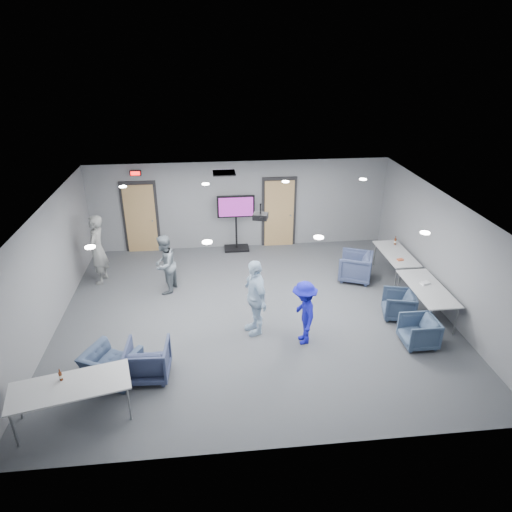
{
  "coord_description": "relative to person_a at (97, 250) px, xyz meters",
  "views": [
    {
      "loc": [
        -0.93,
        -9.19,
        5.89
      ],
      "look_at": [
        0.13,
        0.66,
        1.2
      ],
      "focal_mm": 32.0,
      "sensor_mm": 36.0,
      "label": 1
    }
  ],
  "objects": [
    {
      "name": "wall_left",
      "position": [
        -0.6,
        -2.04,
        0.41
      ],
      "size": [
        0.02,
        8.0,
        2.7
      ],
      "primitive_type": "cube",
      "color": "slate",
      "rests_on": "floor"
    },
    {
      "name": "floor",
      "position": [
        3.9,
        -2.04,
        -0.94
      ],
      "size": [
        9.0,
        9.0,
        0.0
      ],
      "primitive_type": "plane",
      "color": "#3D4045",
      "rests_on": "ground"
    },
    {
      "name": "wrapper",
      "position": [
        7.91,
        -2.34,
        -0.19
      ],
      "size": [
        0.24,
        0.19,
        0.05
      ],
      "primitive_type": "cube",
      "rotation": [
        0.0,
        0.0,
        0.28
      ],
      "color": "silver",
      "rests_on": "table_right_b"
    },
    {
      "name": "door_left",
      "position": [
        0.9,
        1.92,
        0.13
      ],
      "size": [
        1.06,
        0.17,
        2.24
      ],
      "color": "black",
      "rests_on": "wall_back"
    },
    {
      "name": "projector",
      "position": [
        4.07,
        -1.89,
        1.47
      ],
      "size": [
        0.38,
        0.35,
        0.35
      ],
      "rotation": [
        0.0,
        0.0,
        -0.29
      ],
      "color": "black",
      "rests_on": "ceiling"
    },
    {
      "name": "table_front_left",
      "position": [
        0.53,
        -5.04,
        -0.25
      ],
      "size": [
        2.06,
        1.23,
        0.73
      ],
      "rotation": [
        0.0,
        0.0,
        0.23
      ],
      "color": "#B7BABC",
      "rests_on": "floor"
    },
    {
      "name": "wall_right",
      "position": [
        8.4,
        -2.04,
        0.41
      ],
      "size": [
        0.02,
        8.0,
        2.7
      ],
      "primitive_type": "cube",
      "color": "slate",
      "rests_on": "floor"
    },
    {
      "name": "chair_right_b",
      "position": [
        7.25,
        -2.53,
        -0.62
      ],
      "size": [
        0.86,
        0.85,
        0.65
      ],
      "primitive_type": "imported",
      "rotation": [
        0.0,
        0.0,
        -1.82
      ],
      "color": "#324157",
      "rests_on": "floor"
    },
    {
      "name": "tv_stand",
      "position": [
        3.76,
        1.71,
        0.04
      ],
      "size": [
        1.13,
        0.54,
        1.73
      ],
      "color": "black",
      "rests_on": "floor"
    },
    {
      "name": "person_d",
      "position": [
        4.84,
        -3.25,
        -0.22
      ],
      "size": [
        0.55,
        0.94,
        1.44
      ],
      "primitive_type": "imported",
      "rotation": [
        0.0,
        0.0,
        -1.55
      ],
      "color": "#1A1CAD",
      "rests_on": "floor"
    },
    {
      "name": "table_right_b",
      "position": [
        7.9,
        -2.51,
        -0.25
      ],
      "size": [
        0.78,
        1.86,
        0.73
      ],
      "rotation": [
        0.0,
        0.0,
        1.57
      ],
      "color": "#B7BABC",
      "rests_on": "floor"
    },
    {
      "name": "door_right",
      "position": [
        5.1,
        1.92,
        0.13
      ],
      "size": [
        1.06,
        0.17,
        2.24
      ],
      "color": "black",
      "rests_on": "wall_back"
    },
    {
      "name": "wall_front",
      "position": [
        3.9,
        -6.04,
        0.41
      ],
      "size": [
        9.0,
        0.02,
        2.7
      ],
      "primitive_type": "cube",
      "color": "slate",
      "rests_on": "floor"
    },
    {
      "name": "chair_front_a",
      "position": [
        1.67,
        -4.04,
        -0.57
      ],
      "size": [
        0.83,
        0.85,
        0.74
      ],
      "primitive_type": "imported",
      "rotation": [
        0.0,
        0.0,
        3.09
      ],
      "color": "#384161",
      "rests_on": "floor"
    },
    {
      "name": "bottle_front",
      "position": [
        0.36,
        -4.89,
        -0.13
      ],
      "size": [
        0.06,
        0.06,
        0.23
      ],
      "color": "#57240E",
      "rests_on": "table_front_left"
    },
    {
      "name": "downlights",
      "position": [
        3.9,
        -2.04,
        1.75
      ],
      "size": [
        6.18,
        3.78,
        0.02
      ],
      "color": "white",
      "rests_on": "ceiling"
    },
    {
      "name": "exit_sign",
      "position": [
        0.9,
        1.9,
        1.51
      ],
      "size": [
        0.32,
        0.08,
        0.16
      ],
      "color": "black",
      "rests_on": "wall_back"
    },
    {
      "name": "bottle_right",
      "position": [
        8.08,
        -0.06,
        -0.12
      ],
      "size": [
        0.07,
        0.07,
        0.25
      ],
      "color": "#57240E",
      "rests_on": "table_right_a"
    },
    {
      "name": "chair_right_c",
      "position": [
        7.25,
        -3.62,
        -0.62
      ],
      "size": [
        0.71,
        0.69,
        0.65
      ],
      "primitive_type": "imported",
      "rotation": [
        0.0,
        0.0,
        -1.57
      ],
      "color": "#3E516B",
      "rests_on": "floor"
    },
    {
      "name": "hvac_diffuser",
      "position": [
        3.4,
        0.76,
        1.75
      ],
      "size": [
        0.6,
        0.6,
        0.03
      ],
      "primitive_type": "cube",
      "color": "black",
      "rests_on": "ceiling"
    },
    {
      "name": "wall_back",
      "position": [
        3.9,
        1.96,
        0.41
      ],
      "size": [
        9.0,
        0.02,
        2.7
      ],
      "primitive_type": "cube",
      "color": "slate",
      "rests_on": "floor"
    },
    {
      "name": "person_a",
      "position": [
        0.0,
        0.0,
        0.0
      ],
      "size": [
        0.53,
        0.74,
        1.88
      ],
      "primitive_type": "imported",
      "rotation": [
        0.0,
        0.0,
        -1.7
      ],
      "color": "gray",
      "rests_on": "floor"
    },
    {
      "name": "chair_right_a",
      "position": [
        6.8,
        -0.62,
        -0.56
      ],
      "size": [
        1.1,
        1.08,
        0.77
      ],
      "primitive_type": "imported",
      "rotation": [
        0.0,
        0.0,
        -1.97
      ],
      "color": "#3B4666",
      "rests_on": "floor"
    },
    {
      "name": "person_b",
      "position": [
        1.77,
        -0.74,
        -0.17
      ],
      "size": [
        0.79,
        0.9,
        1.55
      ],
      "primitive_type": "imported",
      "rotation": [
        0.0,
        0.0,
        -1.88
      ],
      "color": "slate",
      "rests_on": "floor"
    },
    {
      "name": "snack_box",
      "position": [
        7.83,
        -1.05,
        -0.19
      ],
      "size": [
        0.17,
        0.13,
        0.03
      ],
      "primitive_type": "cube",
      "rotation": [
        0.0,
        0.0,
        0.15
      ],
      "color": "#C25530",
      "rests_on": "table_right_a"
    },
    {
      "name": "table_right_a",
      "position": [
        7.9,
        -0.61,
        -0.26
      ],
      "size": [
        0.71,
        1.71,
        0.73
      ],
      "rotation": [
        0.0,
        0.0,
        1.57
      ],
      "color": "#B7BABC",
      "rests_on": "floor"
    },
    {
      "name": "ceiling",
      "position": [
        3.9,
        -2.04,
        1.76
      ],
      "size": [
        9.0,
        9.0,
        0.0
      ],
      "primitive_type": "plane",
      "rotation": [
        3.14,
        0.0,
        0.0
      ],
      "color": "silver",
      "rests_on": "wall_back"
    },
    {
      "name": "chair_front_b",
      "position": [
        0.98,
        -4.06,
        -0.63
      ],
      "size": [
        1.23,
        1.17,
        0.62
      ],
      "primitive_type": "imported",
      "rotation": [
        0.0,
        0.0,
        2.67
      ],
      "color": "#384660",
      "rests_on": "floor"
    },
    {
      "name": "person_c",
      "position": [
        3.86,
        -2.75,
        -0.06
      ],
      "size": [
        0.69,
        1.1,
        1.75
      ],
      "primitive_type": "imported",
      "rotation": [
        0.0,
        0.0,
        -1.29
      ],
      "color": "silver",
      "rests_on": "floor"
    }
  ]
}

